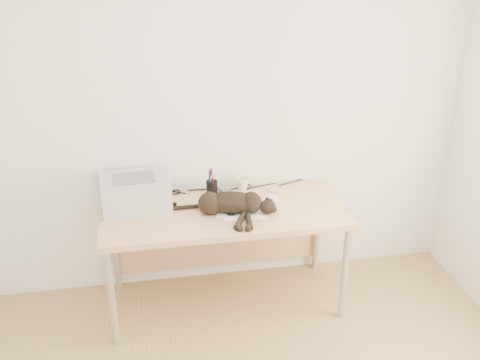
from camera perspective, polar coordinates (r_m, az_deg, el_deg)
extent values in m
plane|color=white|center=(3.63, -2.62, 7.33)|extent=(3.50, 0.00, 3.50)
cube|color=tan|center=(3.52, -1.65, -3.45)|extent=(1.60, 0.70, 0.04)
cylinder|color=#B0B0B2|center=(3.45, -13.50, -12.15)|extent=(0.04, 0.04, 0.70)
cylinder|color=#B0B0B2|center=(3.63, 11.11, -9.76)|extent=(0.04, 0.04, 0.70)
cylinder|color=#B0B0B2|center=(3.95, -13.17, -7.01)|extent=(0.04, 0.04, 0.70)
cylinder|color=#B0B0B2|center=(4.11, 8.21, -5.20)|extent=(0.04, 0.04, 0.70)
cube|color=tan|center=(3.96, -2.31, -5.35)|extent=(1.48, 0.02, 0.60)
cube|color=#AEAEB3|center=(3.58, -11.11, -1.31)|extent=(0.47, 0.41, 0.20)
cube|color=black|center=(3.58, -11.12, -1.17)|extent=(0.37, 0.05, 0.12)
cube|color=slate|center=(3.54, -11.24, 0.20)|extent=(0.28, 0.21, 0.01)
cube|color=white|center=(3.46, 0.42, -3.52)|extent=(0.28, 0.21, 0.00)
cube|color=white|center=(3.47, -0.13, -3.37)|extent=(0.31, 0.26, 0.00)
ellipsoid|color=black|center=(3.44, -0.85, -2.42)|extent=(0.38, 0.22, 0.15)
sphere|color=black|center=(3.44, -3.23, -2.51)|extent=(0.15, 0.15, 0.15)
ellipsoid|color=black|center=(3.43, 2.97, -2.89)|extent=(0.13, 0.12, 0.09)
cone|color=black|center=(3.45, 2.90, -2.00)|extent=(0.05, 0.06, 0.05)
cone|color=black|center=(3.45, 3.32, -2.13)|extent=(0.05, 0.06, 0.05)
cylinder|color=black|center=(3.34, 0.05, -4.29)|extent=(0.08, 0.21, 0.04)
cylinder|color=black|center=(3.34, 0.93, -4.31)|extent=(0.08, 0.21, 0.04)
cylinder|color=black|center=(3.53, -5.43, -2.86)|extent=(0.22, 0.08, 0.03)
imported|color=white|center=(3.76, 0.25, -0.42)|extent=(0.13, 0.13, 0.09)
cylinder|color=black|center=(3.68, -3.01, -0.88)|extent=(0.08, 0.08, 0.11)
cylinder|color=#990C0C|center=(3.65, -3.21, 0.14)|extent=(0.01, 0.01, 0.15)
cylinder|color=navy|center=(3.66, -2.87, 0.23)|extent=(0.01, 0.01, 0.15)
cylinder|color=black|center=(3.64, -3.01, 0.08)|extent=(0.01, 0.01, 0.15)
cube|color=slate|center=(3.73, -1.54, -1.22)|extent=(0.12, 0.19, 0.02)
cube|color=black|center=(3.49, -0.96, -3.16)|extent=(0.07, 0.17, 0.02)
ellipsoid|color=white|center=(3.65, 3.49, -1.70)|extent=(0.11, 0.13, 0.04)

